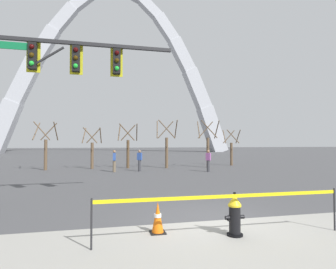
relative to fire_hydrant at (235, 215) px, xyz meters
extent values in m
plane|color=#474749|center=(-0.08, 1.46, -0.47)|extent=(240.00, 240.00, 0.00)
cylinder|color=black|center=(0.00, -0.01, -0.44)|extent=(0.36, 0.36, 0.05)
cylinder|color=black|center=(0.00, -0.01, -0.11)|extent=(0.26, 0.26, 0.62)
cylinder|color=gold|center=(0.00, -0.01, 0.22)|extent=(0.30, 0.30, 0.04)
cone|color=gold|center=(0.00, -0.01, 0.35)|extent=(0.30, 0.30, 0.22)
cylinder|color=black|center=(0.00, -0.01, 0.49)|extent=(0.06, 0.06, 0.06)
cylinder|color=black|center=(-0.18, -0.01, -0.04)|extent=(0.10, 0.09, 0.09)
cylinder|color=black|center=(0.18, -0.01, -0.04)|extent=(0.10, 0.09, 0.09)
cylinder|color=black|center=(0.00, 0.19, -0.14)|extent=(0.13, 0.14, 0.13)
cylinder|color=black|center=(0.00, 0.27, -0.14)|extent=(0.15, 0.03, 0.15)
cylinder|color=#232326|center=(-3.15, -0.15, 0.04)|extent=(0.04, 0.04, 1.02)
cylinder|color=#232326|center=(2.52, -0.21, 0.04)|extent=(0.04, 0.04, 1.02)
cube|color=yellow|center=(-0.31, -0.18, 0.47)|extent=(5.67, 0.06, 0.08)
cube|color=black|center=(-1.67, 0.58, -0.45)|extent=(0.36, 0.36, 0.03)
cone|color=orange|center=(-1.67, 0.58, -0.09)|extent=(0.28, 0.28, 0.70)
cylinder|color=white|center=(-1.67, 0.58, -0.05)|extent=(0.17, 0.17, 0.08)
cube|color=#232326|center=(-3.57, 4.23, 5.13)|extent=(6.20, 0.12, 0.12)
cylinder|color=#232326|center=(-4.81, 4.23, 4.58)|extent=(1.11, 0.08, 0.81)
cube|color=black|center=(-5.27, 4.23, 4.58)|extent=(0.26, 0.24, 0.90)
cube|color=gold|center=(-5.27, 4.37, 4.58)|extent=(0.44, 0.03, 1.04)
sphere|color=#360606|center=(-5.27, 4.10, 4.86)|extent=(0.16, 0.16, 0.16)
sphere|color=#392706|center=(-5.27, 4.10, 4.58)|extent=(0.16, 0.16, 0.16)
sphere|color=green|center=(-5.27, 4.10, 4.30)|extent=(0.16, 0.16, 0.16)
cube|color=black|center=(-3.87, 4.23, 4.58)|extent=(0.26, 0.24, 0.90)
cube|color=gold|center=(-3.87, 4.37, 4.58)|extent=(0.44, 0.03, 1.04)
sphere|color=#360606|center=(-3.87, 4.10, 4.86)|extent=(0.16, 0.16, 0.16)
sphere|color=#392706|center=(-3.87, 4.10, 4.58)|extent=(0.16, 0.16, 0.16)
sphere|color=green|center=(-3.87, 4.10, 4.30)|extent=(0.16, 0.16, 0.16)
cube|color=black|center=(-2.47, 4.23, 4.58)|extent=(0.26, 0.24, 0.90)
cube|color=gold|center=(-2.47, 4.37, 4.58)|extent=(0.44, 0.03, 1.04)
sphere|color=#360606|center=(-2.47, 4.10, 4.86)|extent=(0.16, 0.16, 0.16)
sphere|color=#392706|center=(-2.47, 4.10, 4.58)|extent=(0.16, 0.16, 0.16)
sphere|color=green|center=(-2.47, 4.10, 4.30)|extent=(0.16, 0.16, 0.16)
cube|color=#0F6638|center=(-5.87, 4.21, 4.88)|extent=(0.90, 0.04, 0.24)
cube|color=#B2B5BC|center=(-22.56, 56.63, 4.73)|extent=(6.85, 3.26, 11.60)
cube|color=#B2B5BC|center=(-18.81, 56.63, 14.27)|extent=(6.52, 2.97, 9.94)
cube|color=#B2B5BC|center=(-15.07, 56.63, 22.07)|extent=(6.16, 2.69, 8.30)
cube|color=#B2B5BC|center=(-11.32, 56.63, 28.14)|extent=(5.75, 2.40, 6.68)
cube|color=#B2B5BC|center=(-7.57, 56.63, 32.47)|extent=(5.25, 2.11, 5.08)
cube|color=#B2B5BC|center=(7.41, 56.63, 32.47)|extent=(5.25, 2.11, 5.08)
cube|color=#B2B5BC|center=(11.16, 56.63, 28.14)|extent=(5.75, 2.40, 6.68)
cube|color=#B2B5BC|center=(14.90, 56.63, 22.07)|extent=(6.16, 2.69, 8.30)
cube|color=#B2B5BC|center=(18.65, 56.63, 14.27)|extent=(6.52, 2.97, 9.94)
cube|color=#B2B5BC|center=(22.40, 56.63, 4.73)|extent=(6.85, 3.26, 11.60)
cylinder|color=brown|center=(-7.27, 17.49, 0.73)|extent=(0.24, 0.24, 2.39)
cylinder|color=brown|center=(-8.00, 17.64, 2.57)|extent=(0.33, 1.29, 1.43)
cylinder|color=brown|center=(-6.53, 17.42, 2.57)|extent=(0.21, 1.30, 1.43)
cylinder|color=brown|center=(-7.20, 18.23, 2.57)|extent=(1.30, 0.21, 1.43)
cylinder|color=brown|center=(-7.43, 16.77, 2.57)|extent=(1.29, 0.36, 1.43)
cylinder|color=brown|center=(-3.78, 17.80, 0.61)|extent=(0.24, 0.24, 2.15)
cylinder|color=brown|center=(-4.44, 17.93, 2.27)|extent=(0.31, 1.17, 1.30)
cylinder|color=brown|center=(-3.12, 17.73, 2.27)|extent=(0.20, 1.18, 1.30)
cylinder|color=brown|center=(-3.72, 18.46, 2.27)|extent=(1.18, 0.20, 1.30)
cylinder|color=brown|center=(-3.93, 17.15, 2.27)|extent=(1.17, 0.33, 1.30)
cylinder|color=brown|center=(-0.88, 17.76, 0.72)|extent=(0.24, 0.24, 2.36)
cylinder|color=brown|center=(-1.60, 17.91, 2.54)|extent=(0.33, 1.28, 1.42)
cylinder|color=brown|center=(-0.15, 17.69, 2.54)|extent=(0.21, 1.29, 1.42)
cylinder|color=brown|center=(-0.81, 18.49, 2.54)|extent=(1.29, 0.21, 1.42)
cylinder|color=brown|center=(-1.04, 17.04, 2.54)|extent=(1.28, 0.36, 1.42)
cylinder|color=brown|center=(2.30, 17.10, 0.82)|extent=(0.24, 0.24, 2.56)
cylinder|color=brown|center=(1.52, 17.26, 2.80)|extent=(0.35, 1.38, 1.54)
cylinder|color=brown|center=(3.10, 17.02, 2.80)|extent=(0.22, 1.40, 1.54)
cylinder|color=brown|center=(2.38, 17.90, 2.80)|extent=(1.40, 0.22, 1.54)
cylinder|color=brown|center=(2.13, 16.32, 2.80)|extent=(1.38, 0.38, 1.54)
cylinder|color=brown|center=(5.91, 16.89, 0.82)|extent=(0.24, 0.24, 2.57)
cylinder|color=brown|center=(5.13, 17.05, 2.81)|extent=(0.35, 1.39, 1.54)
cylinder|color=brown|center=(6.71, 16.81, 2.81)|extent=(0.22, 1.40, 1.54)
cylinder|color=brown|center=(5.99, 17.69, 2.81)|extent=(1.40, 0.22, 1.54)
cylinder|color=brown|center=(5.74, 16.11, 2.81)|extent=(1.38, 0.38, 1.54)
cylinder|color=brown|center=(8.87, 18.45, 0.60)|extent=(0.24, 0.24, 2.13)
cylinder|color=brown|center=(8.22, 18.58, 2.25)|extent=(0.31, 1.16, 1.29)
cylinder|color=brown|center=(9.53, 18.38, 2.25)|extent=(0.20, 1.17, 1.29)
cylinder|color=brown|center=(8.93, 19.11, 2.25)|extent=(1.17, 0.20, 1.29)
cylinder|color=brown|center=(8.72, 17.80, 2.25)|extent=(1.16, 0.33, 1.29)
cylinder|color=#38383D|center=(4.61, 13.47, -0.05)|extent=(0.22, 0.22, 0.84)
cube|color=#995193|center=(4.61, 13.47, 0.64)|extent=(0.38, 0.38, 0.54)
sphere|color=#936B4C|center=(4.61, 13.47, 1.02)|extent=(0.20, 0.20, 0.20)
cylinder|color=#38383D|center=(-0.26, 14.97, -0.05)|extent=(0.22, 0.22, 0.84)
cube|color=#2D4C99|center=(-0.26, 14.97, 0.64)|extent=(0.39, 0.35, 0.54)
sphere|color=#936B4C|center=(-0.26, 14.97, 1.02)|extent=(0.20, 0.20, 0.20)
cylinder|color=brown|center=(-2.12, 14.87, -0.05)|extent=(0.22, 0.22, 0.84)
cube|color=#2D4C99|center=(-2.12, 14.87, 0.64)|extent=(0.23, 0.35, 0.54)
sphere|color=#936B4C|center=(-2.12, 14.87, 1.02)|extent=(0.20, 0.20, 0.20)
camera|label=1|loc=(-2.94, -5.93, 1.65)|focal=30.00mm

